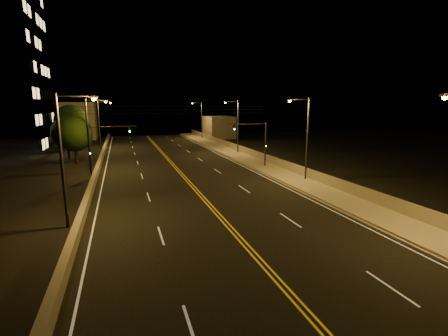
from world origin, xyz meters
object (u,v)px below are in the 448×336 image
object	(u,v)px
streetlight_5	(90,130)
tree_2	(72,122)
streetlight_2	(236,123)
streetlight_3	(201,118)
tree_1	(67,133)
traffic_signal_right	(258,139)
traffic_signal_left	(100,145)
streetlight_1	(305,134)
tree_0	(74,134)
streetlight_4	(66,152)
streetlight_6	(101,121)

from	to	relation	value
streetlight_5	tree_2	size ratio (longest dim) A/B	1.08
streetlight_2	streetlight_3	world-z (taller)	same
streetlight_3	streetlight_5	size ratio (longest dim) A/B	1.00
tree_1	tree_2	bearing A→B (deg)	93.39
traffic_signal_right	tree_2	xyz separation A→B (m)	(-24.73, 26.18, 1.34)
streetlight_3	traffic_signal_left	world-z (taller)	streetlight_3
streetlight_1	tree_0	size ratio (longest dim) A/B	1.33
streetlight_4	streetlight_6	size ratio (longest dim) A/B	1.00
traffic_signal_left	tree_1	world-z (taller)	tree_1
traffic_signal_left	streetlight_1	bearing A→B (deg)	-22.51
streetlight_1	streetlight_4	xyz separation A→B (m)	(-21.42, -6.63, 0.00)
tree_1	traffic_signal_left	bearing A→B (deg)	-70.76
tree_0	tree_1	distance (m)	4.87
streetlight_2	streetlight_3	distance (m)	24.73
streetlight_4	traffic_signal_left	size ratio (longest dim) A/B	1.48
streetlight_3	streetlight_4	distance (m)	56.40
streetlight_5	streetlight_6	xyz separation A→B (m)	(0.00, 22.31, 0.00)
streetlight_6	tree_2	size ratio (longest dim) A/B	1.08
streetlight_1	streetlight_4	size ratio (longest dim) A/B	1.00
traffic_signal_right	tree_1	size ratio (longest dim) A/B	0.95
traffic_signal_left	streetlight_4	bearing A→B (deg)	-94.33
streetlight_4	tree_1	distance (m)	30.65
streetlight_3	streetlight_6	size ratio (longest dim) A/B	1.00
tree_1	traffic_signal_right	bearing A→B (deg)	-32.43
streetlight_4	tree_1	world-z (taller)	streetlight_4
traffic_signal_right	streetlight_2	bearing A→B (deg)	82.94
streetlight_3	tree_2	world-z (taller)	streetlight_3
traffic_signal_right	tree_0	world-z (taller)	tree_0
streetlight_6	streetlight_4	bearing A→B (deg)	-90.00
tree_1	tree_0	bearing A→B (deg)	-71.19
streetlight_6	traffic_signal_left	xyz separation A→B (m)	(1.14, -26.05, -1.31)
streetlight_3	tree_1	size ratio (longest dim) A/B	1.41
streetlight_6	tree_2	xyz separation A→B (m)	(-4.85, 0.13, 0.02)
traffic_signal_right	tree_2	size ratio (longest dim) A/B	0.73
streetlight_1	traffic_signal_left	distance (m)	21.99
streetlight_2	tree_1	bearing A→B (deg)	173.58
tree_1	tree_2	distance (m)	10.97
streetlight_1	streetlight_6	world-z (taller)	same
streetlight_3	traffic_signal_left	distance (m)	42.34
streetlight_6	tree_2	bearing A→B (deg)	178.41
streetlight_5	streetlight_4	bearing A→B (deg)	-90.00
traffic_signal_right	traffic_signal_left	world-z (taller)	same
streetlight_1	traffic_signal_left	bearing A→B (deg)	157.49
streetlight_2	traffic_signal_left	world-z (taller)	streetlight_2
streetlight_2	tree_1	distance (m)	25.81
streetlight_2	streetlight_3	size ratio (longest dim) A/B	1.00
tree_2	traffic_signal_right	bearing A→B (deg)	-46.64
streetlight_2	traffic_signal_left	distance (m)	23.81
streetlight_4	tree_0	xyz separation A→B (m)	(-2.63, 25.73, -0.92)
streetlight_3	streetlight_5	bearing A→B (deg)	-122.67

